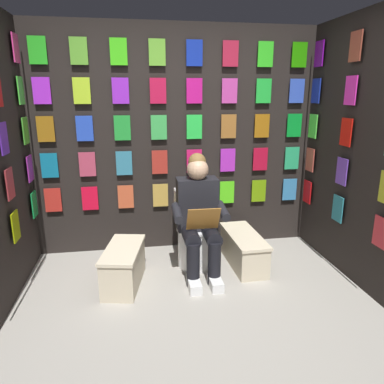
# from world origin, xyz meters

# --- Properties ---
(ground_plane) EXTENTS (30.00, 30.00, 0.00)m
(ground_plane) POSITION_xyz_m (0.00, 0.00, 0.00)
(ground_plane) COLOR #9E998E
(display_wall_back) EXTENTS (3.19, 0.14, 2.46)m
(display_wall_back) POSITION_xyz_m (0.00, -1.68, 1.23)
(display_wall_back) COLOR black
(display_wall_back) RESTS_ON ground
(display_wall_left) EXTENTS (0.14, 1.64, 2.46)m
(display_wall_left) POSITION_xyz_m (-1.59, -0.82, 1.23)
(display_wall_left) COLOR black
(display_wall_left) RESTS_ON ground
(toilet) EXTENTS (0.41, 0.55, 0.77)m
(toilet) POSITION_xyz_m (-0.13, -1.16, 0.33)
(toilet) COLOR white
(toilet) RESTS_ON ground
(person_reading) EXTENTS (0.53, 0.68, 1.19)m
(person_reading) POSITION_xyz_m (-0.12, -0.93, 0.60)
(person_reading) COLOR black
(person_reading) RESTS_ON ground
(comic_longbox_near) EXTENTS (0.33, 0.80, 0.34)m
(comic_longbox_near) POSITION_xyz_m (-0.62, -1.03, 0.17)
(comic_longbox_near) COLOR beige
(comic_longbox_near) RESTS_ON ground
(comic_longbox_far) EXTENTS (0.44, 0.73, 0.37)m
(comic_longbox_far) POSITION_xyz_m (0.61, -0.80, 0.19)
(comic_longbox_far) COLOR beige
(comic_longbox_far) RESTS_ON ground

